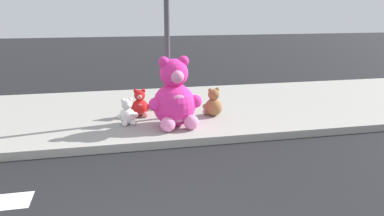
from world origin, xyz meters
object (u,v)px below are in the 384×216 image
plush_brown (213,104)px  plush_white (127,114)px  sign_pole (167,36)px  plush_red (140,105)px  plush_tan (168,99)px  plush_pink_large (175,99)px

plush_brown → plush_white: plush_brown is taller
sign_pole → plush_red: bearing=155.0°
plush_tan → plush_pink_large: bearing=-93.6°
plush_brown → plush_white: size_ratio=1.16×
sign_pole → plush_tan: 1.69m
plush_pink_large → plush_brown: 1.12m
plush_brown → plush_red: size_ratio=1.04×
plush_white → plush_tan: size_ratio=0.97×
plush_pink_large → plush_brown: (0.92, 0.55, -0.30)m
sign_pole → plush_white: 1.74m
plush_white → sign_pole: bearing=17.6°
plush_tan → plush_white: bearing=-132.7°
plush_pink_large → plush_white: size_ratio=2.58×
plush_red → plush_brown: bearing=-11.3°
plush_pink_large → plush_white: bearing=160.6°
sign_pole → plush_tan: sign_pole is taller
plush_pink_large → plush_brown: plush_pink_large is taller
plush_brown → plush_white: 1.84m
plush_white → plush_tan: 1.46m
sign_pole → plush_brown: sign_pole is taller
plush_red → plush_tan: (0.69, 0.53, -0.02)m
plush_pink_large → sign_pole: bearing=93.8°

